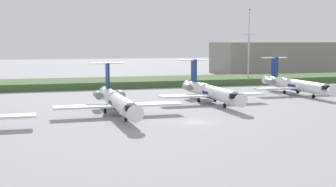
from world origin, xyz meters
name	(u,v)px	position (x,y,z in m)	size (l,w,h in m)	color
ground_plane	(151,100)	(0.00, 30.00, 0.00)	(500.00, 500.00, 0.00)	#939399
grass_berm	(121,82)	(0.00, 65.58, 0.97)	(320.00, 20.00, 1.94)	#426033
regional_jet_second	(117,101)	(-10.92, 11.58, 2.54)	(22.81, 31.00, 9.00)	white
regional_jet_third	(210,91)	(11.08, 21.74, 2.54)	(22.81, 31.00, 9.00)	white
regional_jet_fourth	(295,84)	(37.24, 30.69, 2.54)	(22.81, 31.00, 9.00)	white
antenna_mast	(249,53)	(39.39, 61.38, 9.64)	(4.40, 0.50, 23.22)	#B2B2B7
distant_hangar	(291,57)	(78.82, 102.57, 6.36)	(64.30, 22.17, 12.72)	gray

